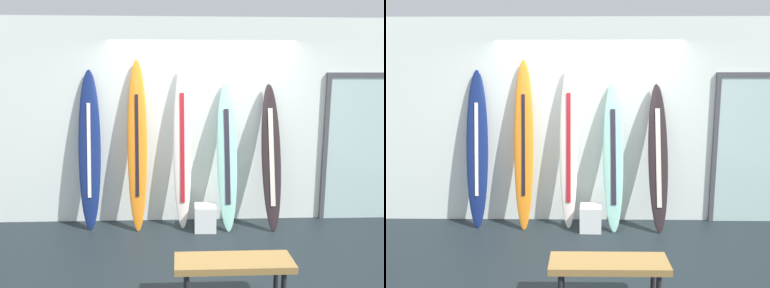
# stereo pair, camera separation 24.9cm
# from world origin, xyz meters

# --- Properties ---
(ground) EXTENTS (8.00, 8.00, 0.04)m
(ground) POSITION_xyz_m (0.00, 0.00, -0.02)
(ground) COLOR black
(wall_back) EXTENTS (7.20, 0.20, 2.80)m
(wall_back) POSITION_xyz_m (0.00, 1.30, 1.40)
(wall_back) COLOR white
(wall_back) RESTS_ON ground
(surfboard_navy) EXTENTS (0.30, 0.38, 2.12)m
(surfboard_navy) POSITION_xyz_m (-1.51, 1.00, 1.05)
(surfboard_navy) COLOR navy
(surfboard_navy) RESTS_ON ground
(surfboard_sunset) EXTENTS (0.27, 0.43, 2.25)m
(surfboard_sunset) POSITION_xyz_m (-0.87, 0.97, 1.11)
(surfboard_sunset) COLOR orange
(surfboard_sunset) RESTS_ON ground
(surfboard_ivory) EXTENTS (0.24, 0.33, 2.16)m
(surfboard_ivory) POSITION_xyz_m (-0.28, 1.01, 1.06)
(surfboard_ivory) COLOR silver
(surfboard_ivory) RESTS_ON ground
(surfboard_seafoam) EXTENTS (0.28, 0.49, 1.95)m
(surfboard_seafoam) POSITION_xyz_m (0.31, 0.94, 0.96)
(surfboard_seafoam) COLOR #8BCBBA
(surfboard_seafoam) RESTS_ON ground
(surfboard_charcoal) EXTENTS (0.28, 0.49, 1.93)m
(surfboard_charcoal) POSITION_xyz_m (0.90, 0.92, 0.95)
(surfboard_charcoal) COLOR black
(surfboard_charcoal) RESTS_ON ground
(display_block_left) EXTENTS (0.29, 0.29, 0.34)m
(display_block_left) POSITION_xyz_m (0.02, 0.82, 0.17)
(display_block_left) COLOR white
(display_block_left) RESTS_ON ground
(glass_door) EXTENTS (1.13, 0.06, 2.08)m
(glass_door) POSITION_xyz_m (2.27, 1.18, 1.07)
(glass_door) COLOR silver
(glass_door) RESTS_ON ground
(bench) EXTENTS (1.02, 0.33, 0.43)m
(bench) POSITION_xyz_m (0.13, -0.86, 0.38)
(bench) COLOR olive
(bench) RESTS_ON ground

